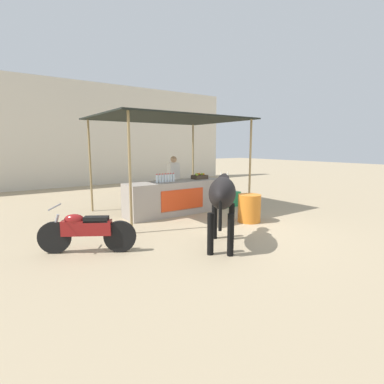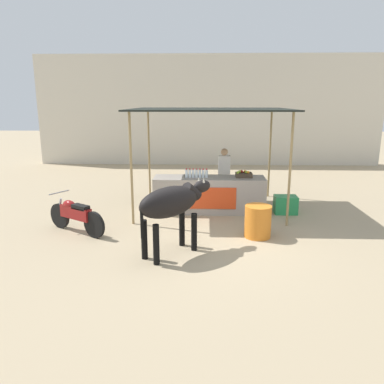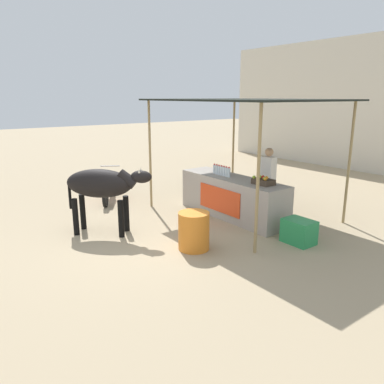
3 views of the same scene
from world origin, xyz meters
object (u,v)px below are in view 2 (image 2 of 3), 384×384
at_px(cooler_box, 285,205).
at_px(water_barrel, 258,221).
at_px(fruit_crate, 244,174).
at_px(stall_counter, 209,194).
at_px(cow, 172,204).
at_px(motorcycle_parked, 75,215).
at_px(vendor_behind_counter, 224,176).

height_order(cooler_box, water_barrel, water_barrel).
bearing_deg(fruit_crate, stall_counter, -176.76).
xyz_separation_m(cow, motorcycle_parked, (-2.34, 1.14, -0.60)).
bearing_deg(fruit_crate, water_barrel, -85.95).
relative_size(cooler_box, cow, 0.38).
bearing_deg(water_barrel, cooler_box, 61.56).
xyz_separation_m(fruit_crate, vendor_behind_counter, (-0.50, 0.70, -0.18)).
distance_m(stall_counter, fruit_crate, 1.08).
relative_size(fruit_crate, cow, 0.28).
distance_m(stall_counter, vendor_behind_counter, 0.94).
distance_m(stall_counter, motorcycle_parked, 3.58).
height_order(stall_counter, motorcycle_parked, stall_counter).
relative_size(water_barrel, cow, 0.46).
xyz_separation_m(cooler_box, cow, (-2.82, -2.85, 0.79)).
relative_size(vendor_behind_counter, water_barrel, 2.28).
bearing_deg(fruit_crate, vendor_behind_counter, 125.35).
bearing_deg(stall_counter, water_barrel, -61.22).
bearing_deg(water_barrel, stall_counter, 118.78).
distance_m(vendor_behind_counter, cooler_box, 1.94).
distance_m(cow, motorcycle_parked, 2.67).
height_order(cow, motorcycle_parked, cow).
bearing_deg(fruit_crate, cow, -119.27).
xyz_separation_m(fruit_crate, cow, (-1.68, -3.00, -0.00)).
distance_m(stall_counter, cow, 3.09).
distance_m(water_barrel, cow, 2.19).
relative_size(vendor_behind_counter, cow, 1.05).
bearing_deg(motorcycle_parked, stall_counter, 30.21).
distance_m(stall_counter, water_barrel, 2.22).
distance_m(cooler_box, cow, 4.08).
distance_m(fruit_crate, cooler_box, 1.40).
height_order(vendor_behind_counter, water_barrel, vendor_behind_counter).
bearing_deg(stall_counter, cooler_box, -2.70).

